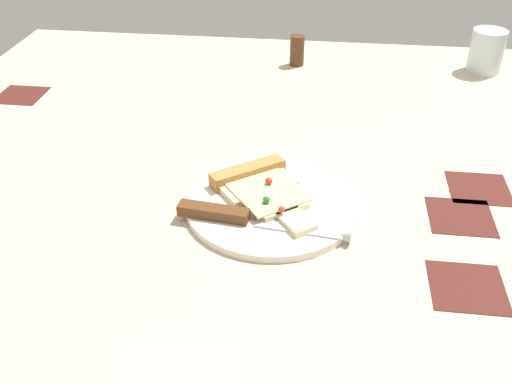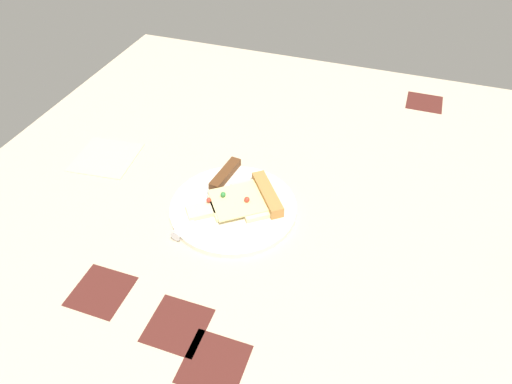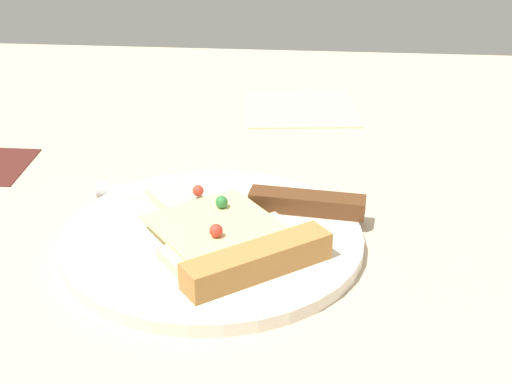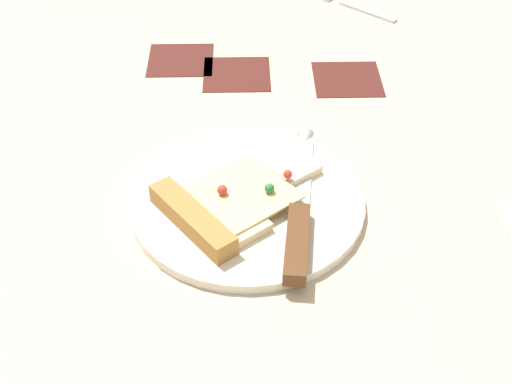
{
  "view_description": "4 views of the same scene",
  "coord_description": "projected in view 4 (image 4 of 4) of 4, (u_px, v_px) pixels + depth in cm",
  "views": [
    {
      "loc": [
        -9.76,
        76.13,
        48.92
      ],
      "look_at": [
        -1.16,
        7.21,
        2.6
      ],
      "focal_mm": 41.03,
      "sensor_mm": 36.0,
      "label": 1
    },
    {
      "loc": [
        -63.27,
        -18.26,
        63.06
      ],
      "look_at": [
        0.04,
        3.67,
        2.79
      ],
      "focal_mm": 32.27,
      "sensor_mm": 36.0,
      "label": 2
    },
    {
      "loc": [
        4.83,
        -47.06,
        32.32
      ],
      "look_at": [
        -0.13,
        10.8,
        3.3
      ],
      "focal_mm": 53.87,
      "sensor_mm": 36.0,
      "label": 3
    },
    {
      "loc": [
        52.85,
        6.8,
        50.26
      ],
      "look_at": [
        -2.65,
        8.04,
        2.66
      ],
      "focal_mm": 49.68,
      "sensor_mm": 36.0,
      "label": 4
    }
  ],
  "objects": [
    {
      "name": "pizza_slice",
      "position": [
        227.0,
        203.0,
        0.73
      ],
      "size": [
        16.73,
        18.58,
        2.37
      ],
      "rotation": [
        0.0,
        0.0,
        0.65
      ],
      "color": "beige",
      "rests_on": "plate"
    },
    {
      "name": "fork",
      "position": [
        349.0,
        3.0,
        1.11
      ],
      "size": [
        11.54,
        12.61,
        0.8
      ],
      "rotation": [
        0.0,
        0.0,
        2.41
      ],
      "color": "silver",
      "rests_on": "ground_plane"
    },
    {
      "name": "plate",
      "position": [
        248.0,
        202.0,
        0.75
      ],
      "size": [
        24.86,
        24.86,
        1.1
      ],
      "primitive_type": "cylinder",
      "color": "silver",
      "rests_on": "ground_plane"
    },
    {
      "name": "knife",
      "position": [
        299.0,
        213.0,
        0.72
      ],
      "size": [
        24.08,
        4.95,
        2.45
      ],
      "rotation": [
        0.0,
        0.0,
        1.45
      ],
      "color": "silver",
      "rests_on": "plate"
    },
    {
      "name": "ground_plane",
      "position": [
        179.0,
        240.0,
        0.74
      ],
      "size": [
        130.17,
        130.17,
        3.0
      ],
      "color": "#C6B293",
      "rests_on": "ground"
    }
  ]
}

